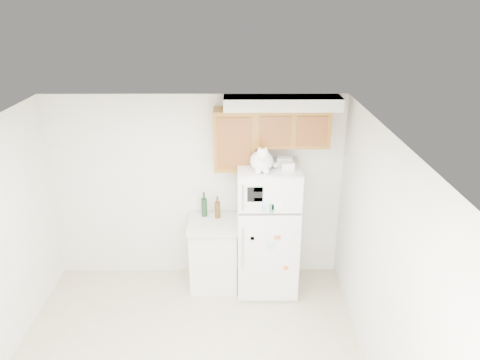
{
  "coord_description": "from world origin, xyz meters",
  "views": [
    {
      "loc": [
        0.53,
        -3.66,
        3.65
      ],
      "look_at": [
        0.57,
        1.55,
        1.55
      ],
      "focal_mm": 35.0,
      "sensor_mm": 36.0,
      "label": 1
    }
  ],
  "objects_px": {
    "storage_box_back": "(285,161)",
    "bottle_green": "(204,204)",
    "refrigerator": "(267,229)",
    "bottle_amber": "(217,207)",
    "cat": "(262,161)",
    "base_counter": "(214,253)",
    "storage_box_front": "(287,166)"
  },
  "relations": [
    {
      "from": "storage_box_front",
      "to": "bottle_green",
      "type": "bearing_deg",
      "value": 154.48
    },
    {
      "from": "refrigerator",
      "to": "bottle_amber",
      "type": "height_order",
      "value": "refrigerator"
    },
    {
      "from": "bottle_amber",
      "to": "refrigerator",
      "type": "bearing_deg",
      "value": -17.79
    },
    {
      "from": "bottle_amber",
      "to": "cat",
      "type": "bearing_deg",
      "value": -32.46
    },
    {
      "from": "refrigerator",
      "to": "cat",
      "type": "bearing_deg",
      "value": -123.37
    },
    {
      "from": "refrigerator",
      "to": "bottle_amber",
      "type": "distance_m",
      "value": 0.71
    },
    {
      "from": "refrigerator",
      "to": "storage_box_front",
      "type": "relative_size",
      "value": 11.33
    },
    {
      "from": "storage_box_front",
      "to": "bottle_amber",
      "type": "bearing_deg",
      "value": 153.73
    },
    {
      "from": "cat",
      "to": "base_counter",
      "type": "bearing_deg",
      "value": 160.1
    },
    {
      "from": "storage_box_front",
      "to": "bottle_green",
      "type": "relative_size",
      "value": 0.45
    },
    {
      "from": "storage_box_front",
      "to": "storage_box_back",
      "type": "bearing_deg",
      "value": 89.57
    },
    {
      "from": "bottle_green",
      "to": "base_counter",
      "type": "bearing_deg",
      "value": -55.4
    },
    {
      "from": "base_counter",
      "to": "cat",
      "type": "height_order",
      "value": "cat"
    },
    {
      "from": "storage_box_back",
      "to": "cat",
      "type": "bearing_deg",
      "value": -139.17
    },
    {
      "from": "bottle_amber",
      "to": "base_counter",
      "type": "bearing_deg",
      "value": -110.69
    },
    {
      "from": "cat",
      "to": "storage_box_front",
      "type": "relative_size",
      "value": 3.26
    },
    {
      "from": "storage_box_back",
      "to": "bottle_green",
      "type": "height_order",
      "value": "storage_box_back"
    },
    {
      "from": "base_counter",
      "to": "bottle_amber",
      "type": "xyz_separation_m",
      "value": [
        0.05,
        0.13,
        0.61
      ]
    },
    {
      "from": "base_counter",
      "to": "storage_box_front",
      "type": "distance_m",
      "value": 1.58
    },
    {
      "from": "cat",
      "to": "refrigerator",
      "type": "bearing_deg",
      "value": 56.63
    },
    {
      "from": "storage_box_back",
      "to": "storage_box_front",
      "type": "bearing_deg",
      "value": -77.61
    },
    {
      "from": "base_counter",
      "to": "bottle_green",
      "type": "relative_size",
      "value": 2.76
    },
    {
      "from": "refrigerator",
      "to": "bottle_green",
      "type": "bearing_deg",
      "value": 162.7
    },
    {
      "from": "refrigerator",
      "to": "cat",
      "type": "height_order",
      "value": "cat"
    },
    {
      "from": "base_counter",
      "to": "bottle_green",
      "type": "xyz_separation_m",
      "value": [
        -0.12,
        0.18,
        0.62
      ]
    },
    {
      "from": "storage_box_front",
      "to": "bottle_green",
      "type": "xyz_separation_m",
      "value": [
        -1.02,
        0.36,
        -0.66
      ]
    },
    {
      "from": "cat",
      "to": "bottle_green",
      "type": "height_order",
      "value": "cat"
    },
    {
      "from": "base_counter",
      "to": "cat",
      "type": "distance_m",
      "value": 1.51
    },
    {
      "from": "base_counter",
      "to": "storage_box_front",
      "type": "relative_size",
      "value": 6.13
    },
    {
      "from": "storage_box_back",
      "to": "bottle_green",
      "type": "relative_size",
      "value": 0.54
    },
    {
      "from": "base_counter",
      "to": "bottle_amber",
      "type": "relative_size",
      "value": 3.08
    },
    {
      "from": "storage_box_front",
      "to": "bottle_green",
      "type": "distance_m",
      "value": 1.27
    }
  ]
}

